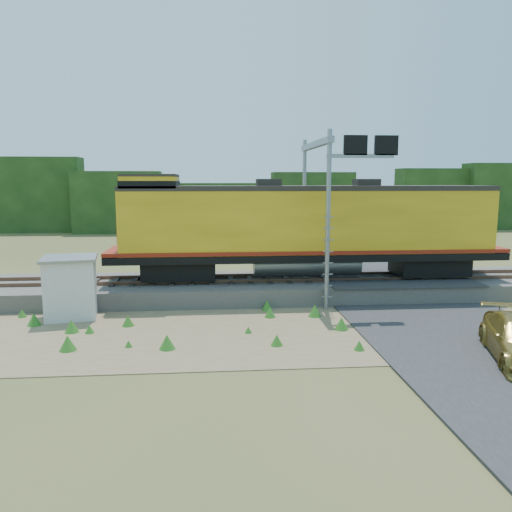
{
  "coord_description": "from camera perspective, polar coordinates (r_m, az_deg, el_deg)",
  "views": [
    {
      "loc": [
        -1.66,
        -17.3,
        5.49
      ],
      "look_at": [
        0.05,
        3.0,
        2.4
      ],
      "focal_mm": 35.0,
      "sensor_mm": 36.0,
      "label": 1
    }
  ],
  "objects": [
    {
      "name": "ground",
      "position": [
        18.23,
        0.64,
        -8.91
      ],
      "size": [
        140.0,
        140.0,
        0.0
      ],
      "primitive_type": "plane",
      "color": "#475123",
      "rests_on": "ground"
    },
    {
      "name": "ballast",
      "position": [
        23.91,
        -0.73,
        -3.67
      ],
      "size": [
        70.0,
        5.0,
        0.8
      ],
      "primitive_type": "cube",
      "color": "slate",
      "rests_on": "ground"
    },
    {
      "name": "rails",
      "position": [
        23.81,
        -0.73,
        -2.54
      ],
      "size": [
        70.0,
        1.54,
        0.16
      ],
      "color": "brown",
      "rests_on": "ballast"
    },
    {
      "name": "dirt_shoulder",
      "position": [
        18.63,
        -5.71,
        -8.51
      ],
      "size": [
        26.0,
        8.0,
        0.03
      ],
      "primitive_type": "cube",
      "color": "#8C7754",
      "rests_on": "ground"
    },
    {
      "name": "road",
      "position": [
        20.73,
        20.23,
        -7.02
      ],
      "size": [
        7.0,
        66.0,
        0.86
      ],
      "color": "#38383A",
      "rests_on": "ground"
    },
    {
      "name": "tree_line_north",
      "position": [
        55.38,
        -3.12,
        6.11
      ],
      "size": [
        130.0,
        3.0,
        6.5
      ],
      "color": "#1A3513",
      "rests_on": "ground"
    },
    {
      "name": "weed_clumps",
      "position": [
        18.34,
        -10.48,
        -8.94
      ],
      "size": [
        15.0,
        6.2,
        0.56
      ],
      "primitive_type": null,
      "color": "#307320",
      "rests_on": "ground"
    },
    {
      "name": "locomotive",
      "position": [
        23.76,
        5.25,
        3.39
      ],
      "size": [
        18.66,
        2.85,
        4.81
      ],
      "color": "black",
      "rests_on": "rails"
    },
    {
      "name": "shed",
      "position": [
        21.41,
        -20.41,
        -3.33
      ],
      "size": [
        2.43,
        2.43,
        2.48
      ],
      "rotation": [
        0.0,
        0.0,
        0.18
      ],
      "color": "silver",
      "rests_on": "ground"
    },
    {
      "name": "signal_gantry",
      "position": [
        23.2,
        8.1,
        8.93
      ],
      "size": [
        3.0,
        6.2,
        7.57
      ],
      "color": "gray",
      "rests_on": "ground"
    }
  ]
}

